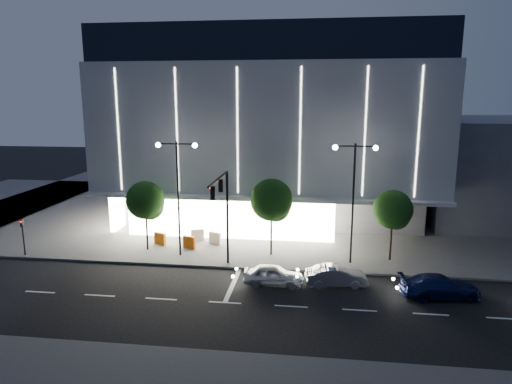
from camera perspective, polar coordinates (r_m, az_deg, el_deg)
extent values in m
plane|color=black|center=(30.19, -7.16, -12.13)|extent=(160.00, 160.00, 0.00)
cube|color=#474747|center=(52.15, 4.76, -1.68)|extent=(70.00, 40.00, 0.15)
cube|color=#4C4C51|center=(51.86, 2.59, 0.45)|extent=(28.00, 21.00, 4.00)
cube|color=gray|center=(48.93, 2.47, 8.63)|extent=(30.00, 25.00, 11.00)
cube|color=black|center=(49.04, 2.55, 16.82)|extent=(29.40, 24.50, 3.00)
cube|color=white|center=(39.39, -3.38, -3.23)|extent=(18.00, 0.40, 3.60)
cube|color=white|center=(47.40, -15.12, -1.04)|extent=(0.40, 10.00, 3.60)
cube|color=gray|center=(37.50, 0.81, -0.68)|extent=(30.00, 2.00, 0.30)
cube|color=white|center=(36.49, 0.79, 7.56)|extent=(24.00, 0.06, 10.00)
cube|color=#4C4C51|center=(54.56, 27.49, 2.88)|extent=(16.00, 20.00, 10.00)
cylinder|color=black|center=(33.23, -3.59, -3.40)|extent=(0.18, 0.18, 7.00)
cylinder|color=black|center=(29.69, -4.73, 1.67)|extent=(0.14, 5.80, 0.14)
cube|color=black|center=(30.47, -4.44, 0.79)|extent=(0.28, 0.18, 0.85)
cube|color=black|center=(28.17, -5.42, -0.14)|extent=(0.28, 0.18, 0.85)
sphere|color=#FF0C0C|center=(30.44, -4.67, 1.35)|extent=(0.14, 0.14, 0.14)
cylinder|color=black|center=(35.07, -9.68, -1.06)|extent=(0.16, 0.16, 9.00)
cylinder|color=black|center=(34.59, -11.04, 5.94)|extent=(1.40, 0.10, 0.10)
cylinder|color=black|center=(34.18, -8.80, 5.95)|extent=(1.40, 0.10, 0.10)
sphere|color=white|center=(34.83, -12.13, 5.77)|extent=(0.36, 0.36, 0.36)
sphere|color=white|center=(34.00, -7.65, 5.79)|extent=(0.36, 0.36, 0.36)
cylinder|color=black|center=(33.70, 12.00, -1.67)|extent=(0.16, 0.16, 9.00)
cylinder|color=black|center=(32.93, 11.10, 5.65)|extent=(1.40, 0.10, 0.10)
cylinder|color=black|center=(33.05, 13.53, 5.57)|extent=(1.40, 0.10, 0.10)
sphere|color=white|center=(32.90, 9.87, 5.52)|extent=(0.36, 0.36, 0.36)
sphere|color=white|center=(33.14, 14.73, 5.35)|extent=(0.36, 0.36, 0.36)
cylinder|color=black|center=(39.70, -27.06, -5.17)|extent=(0.12, 0.12, 3.00)
cube|color=black|center=(39.39, -27.22, -3.49)|extent=(0.22, 0.16, 0.55)
sphere|color=#FF0C0C|center=(39.27, -27.33, -3.32)|extent=(0.10, 0.10, 0.10)
cylinder|color=black|center=(37.59, -13.49, -4.46)|extent=(0.16, 0.16, 3.78)
sphere|color=#18340E|center=(37.02, -13.66, -1.00)|extent=(3.02, 3.02, 3.02)
sphere|color=#18340E|center=(37.21, -13.08, -1.76)|extent=(2.16, 2.16, 2.16)
sphere|color=#18340E|center=(37.04, -14.08, -1.53)|extent=(1.94, 1.94, 1.94)
cylinder|color=black|center=(35.32, 1.92, -4.94)|extent=(0.16, 0.16, 4.06)
sphere|color=#18340E|center=(34.68, 1.95, -0.99)|extent=(3.25, 3.25, 3.25)
sphere|color=#18340E|center=(34.99, 2.46, -1.86)|extent=(2.32, 2.32, 2.32)
sphere|color=#18340E|center=(34.64, 1.51, -1.60)|extent=(2.09, 2.09, 2.09)
cylinder|color=black|center=(35.73, 16.51, -5.59)|extent=(0.16, 0.16, 3.64)
sphere|color=#18340E|center=(35.15, 16.72, -2.11)|extent=(2.91, 2.91, 2.91)
sphere|color=#18340E|center=(35.51, 17.10, -2.85)|extent=(2.08, 2.08, 2.08)
sphere|color=#18340E|center=(35.04, 16.33, -2.65)|extent=(1.87, 1.87, 1.87)
imported|color=#B8BCC1|center=(30.59, 2.20, -10.34)|extent=(4.01, 1.67, 1.35)
imported|color=#B6B8BF|center=(30.91, 9.97, -10.30)|extent=(4.16, 1.90, 1.32)
imported|color=navy|center=(30.99, 22.01, -10.88)|extent=(5.08, 2.62, 1.41)
cube|color=#D85C0C|center=(38.94, -11.91, -5.72)|extent=(1.11, 0.67, 1.00)
cube|color=silver|center=(39.36, -7.32, -5.36)|extent=(1.11, 0.66, 1.00)
cube|color=#CF540B|center=(37.56, -8.34, -6.24)|extent=(1.11, 0.66, 1.00)
cube|color=silver|center=(38.40, -5.15, -5.75)|extent=(1.11, 0.68, 1.00)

